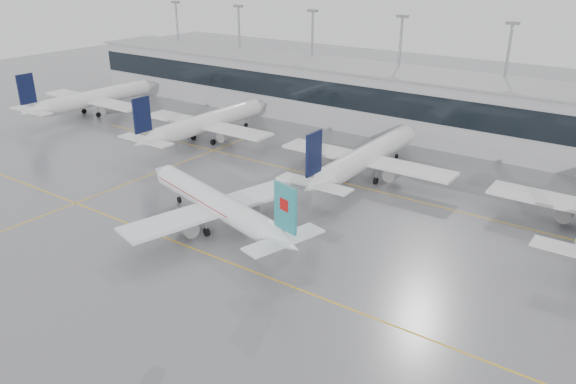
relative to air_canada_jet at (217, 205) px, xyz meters
The scene contains 12 objects.
ground 10.32m from the air_canada_jet, 40.46° to the right, with size 320.00×320.00×0.00m, color slate.
taxi_line_main 10.32m from the air_canada_jet, 40.46° to the right, with size 120.00×0.25×0.01m, color gold.
taxi_line_north 25.02m from the air_canada_jet, 72.54° to the left, with size 120.00×0.25×0.01m, color gold.
taxi_line_cross 24.39m from the air_canada_jet, 159.01° to the left, with size 0.25×60.00×0.01m, color gold.
terminal 56.21m from the air_canada_jet, 82.39° to the left, with size 180.00×15.00×12.00m, color #9F9FA3.
terminal_glass 48.86m from the air_canada_jet, 81.21° to the left, with size 180.00×0.20×5.00m, color black.
terminal_roof 56.85m from the air_canada_jet, 82.39° to the left, with size 182.00×16.00×0.40m, color gray.
light_masts 62.91m from the air_canada_jet, 83.12° to the left, with size 156.40×1.00×22.60m.
air_canada_jet is the anchor object (origin of this frame).
parked_jet_a 68.28m from the air_canada_jet, 156.39° to the left, with size 29.64×36.96×11.72m.
parked_jet_b 38.83m from the air_canada_jet, 135.23° to the left, with size 29.64×36.96×11.72m.
parked_jet_c 28.34m from the air_canada_jet, 74.78° to the left, with size 29.64×36.96×11.72m.
Camera 1 is at (39.46, -43.39, 33.60)m, focal length 35.00 mm.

